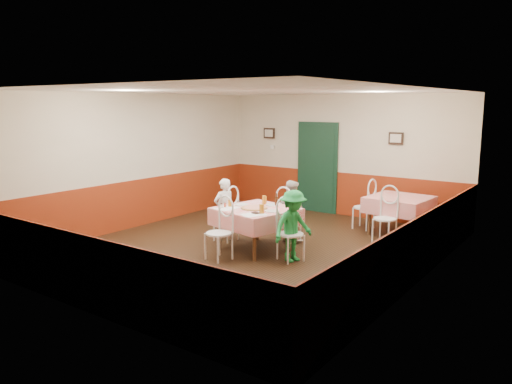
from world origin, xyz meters
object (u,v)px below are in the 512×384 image
Objects in this scene: chair_far at (289,218)px; chair_second_a at (364,207)px; second_table at (399,216)px; diner_far at (291,211)px; chair_left at (226,217)px; glass_a at (230,203)px; main_table at (256,229)px; pizza at (254,208)px; chair_near at (219,233)px; chair_second_b at (385,219)px; diner_right at (293,226)px; glass_c at (264,200)px; chair_right at (291,234)px; wallet at (256,213)px; diner_left at (224,209)px; glass_b at (262,209)px.

chair_far is 1.89m from chair_second_a.
diner_far is at bearing -131.70° from second_table.
chair_left reaches higher than glass_a.
main_table is 0.40m from pizza.
chair_near is 0.82m from glass_a.
chair_second_a reaches higher than second_table.
main_table is 9.85× the size of glass_a.
diner_far reaches higher than chair_second_b.
chair_second_b is at bearing 48.12° from pizza.
diner_far is (0.35, 1.71, 0.13)m from chair_near.
chair_left is 2.03× the size of pizza.
glass_a is at bearing 60.54° from chair_far.
diner_right reaches higher than chair_left.
diner_right is (0.97, -0.57, -0.24)m from glass_c.
chair_right is (1.66, -0.34, 0.00)m from chair_left.
main_table is 1.36× the size of chair_second_a.
glass_a is at bearing 122.30° from chair_near.
chair_second_a is (1.76, 2.39, 0.00)m from chair_left.
chair_second_b is 8.18× the size of wallet.
second_table is 1.24× the size of chair_far.
pizza is 0.93m from diner_left.
diner_right reaches higher than chair_near.
glass_c is at bearing -129.25° from second_table.
glass_b reaches higher than chair_near.
diner_right is (-0.80, -2.75, 0.22)m from second_table.
chair_second_b is 0.75× the size of diner_right.
glass_b is (0.51, 0.53, 0.39)m from chair_near.
glass_b is 1.40× the size of wallet.
chair_second_a is at bearing 88.71° from wallet.
diner_right is at bearing -107.80° from chair_second_b.
pizza is (-0.17, -0.89, 0.32)m from chair_far.
chair_second_a is at bearing 22.30° from chair_right.
wallet is at bearing -55.23° from main_table.
diner_left is at bearing 165.83° from wallet.
glass_a is (-0.29, 0.67, 0.37)m from chair_near.
diner_far is (1.06, 0.70, -0.01)m from diner_left.
chair_right is 1.35m from glass_a.
glass_a is at bearing -133.36° from chair_second_b.
diner_far is at bearing 78.33° from main_table.
chair_right and chair_far have the same top height.
wallet is (-0.58, -0.20, 0.32)m from chair_right.
glass_c is 0.84m from wallet.
chair_left is at bearing 165.26° from wallet.
wallet reaches higher than second_table.
main_table is 1.09× the size of second_table.
chair_left reaches higher than second_table.
glass_c reaches higher than wallet.
pizza is at bearing 82.31° from chair_far.
glass_a is 0.10× the size of diner_left.
diner_right is (-0.05, -2.75, 0.15)m from chair_second_a.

